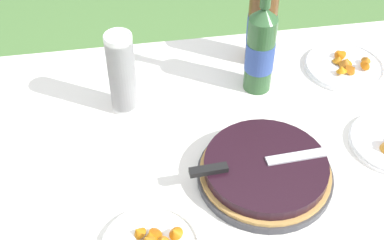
{
  "coord_description": "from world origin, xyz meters",
  "views": [
    {
      "loc": [
        -0.04,
        -0.89,
        1.77
      ],
      "look_at": [
        0.12,
        0.07,
        0.84
      ],
      "focal_mm": 50.0,
      "sensor_mm": 36.0,
      "label": 1
    }
  ],
  "objects_px": {
    "berry_tart": "(265,171)",
    "cup_stack": "(122,74)",
    "serving_knife": "(255,163)",
    "cider_bottle_green": "(260,49)",
    "snack_plate_far": "(345,65)",
    "cider_bottle_amber": "(262,22)"
  },
  "relations": [
    {
      "from": "cider_bottle_amber",
      "to": "serving_knife",
      "type": "bearing_deg",
      "value": -105.88
    },
    {
      "from": "cup_stack",
      "to": "snack_plate_far",
      "type": "xyz_separation_m",
      "value": [
        0.66,
        0.07,
        -0.11
      ]
    },
    {
      "from": "serving_knife",
      "to": "cup_stack",
      "type": "xyz_separation_m",
      "value": [
        -0.28,
        0.31,
        0.06
      ]
    },
    {
      "from": "berry_tart",
      "to": "cup_stack",
      "type": "relative_size",
      "value": 1.35
    },
    {
      "from": "snack_plate_far",
      "to": "berry_tart",
      "type": "bearing_deg",
      "value": -132.64
    },
    {
      "from": "snack_plate_far",
      "to": "cup_stack",
      "type": "bearing_deg",
      "value": -174.01
    },
    {
      "from": "serving_knife",
      "to": "berry_tart",
      "type": "bearing_deg",
      "value": 0.0
    },
    {
      "from": "cider_bottle_green",
      "to": "cider_bottle_amber",
      "type": "height_order",
      "value": "cider_bottle_amber"
    },
    {
      "from": "serving_knife",
      "to": "cider_bottle_green",
      "type": "xyz_separation_m",
      "value": [
        0.1,
        0.34,
        0.07
      ]
    },
    {
      "from": "cup_stack",
      "to": "snack_plate_far",
      "type": "distance_m",
      "value": 0.67
    },
    {
      "from": "cider_bottle_amber",
      "to": "snack_plate_far",
      "type": "bearing_deg",
      "value": -19.47
    },
    {
      "from": "berry_tart",
      "to": "snack_plate_far",
      "type": "relative_size",
      "value": 1.37
    },
    {
      "from": "berry_tart",
      "to": "cup_stack",
      "type": "distance_m",
      "value": 0.45
    },
    {
      "from": "cup_stack",
      "to": "cider_bottle_amber",
      "type": "distance_m",
      "value": 0.44
    },
    {
      "from": "berry_tart",
      "to": "cider_bottle_green",
      "type": "relative_size",
      "value": 0.95
    },
    {
      "from": "serving_knife",
      "to": "cider_bottle_green",
      "type": "relative_size",
      "value": 1.09
    },
    {
      "from": "berry_tart",
      "to": "cup_stack",
      "type": "height_order",
      "value": "cup_stack"
    },
    {
      "from": "cider_bottle_amber",
      "to": "snack_plate_far",
      "type": "distance_m",
      "value": 0.29
    },
    {
      "from": "cider_bottle_green",
      "to": "snack_plate_far",
      "type": "xyz_separation_m",
      "value": [
        0.28,
        0.04,
        -0.12
      ]
    },
    {
      "from": "cider_bottle_green",
      "to": "serving_knife",
      "type": "bearing_deg",
      "value": -105.63
    },
    {
      "from": "cup_stack",
      "to": "cider_bottle_green",
      "type": "height_order",
      "value": "cider_bottle_green"
    },
    {
      "from": "serving_knife",
      "to": "snack_plate_far",
      "type": "relative_size",
      "value": 1.57
    }
  ]
}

